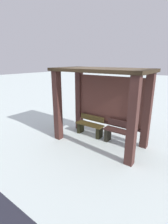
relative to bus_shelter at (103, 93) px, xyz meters
name	(u,v)px	position (x,y,z in m)	size (l,w,h in m)	color
ground_plane	(99,142)	(0.00, -0.15, -1.65)	(60.00, 60.00, 0.00)	white
bus_shelter	(103,93)	(0.00, 0.00, 0.00)	(2.96, 1.53, 2.42)	#422420
bench_left_inside	(90,126)	(-0.59, 0.15, -1.32)	(1.04, 0.35, 0.72)	#493B1B
bench_center_inside	(120,134)	(0.59, 0.15, -1.30)	(1.04, 0.35, 0.76)	#432824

